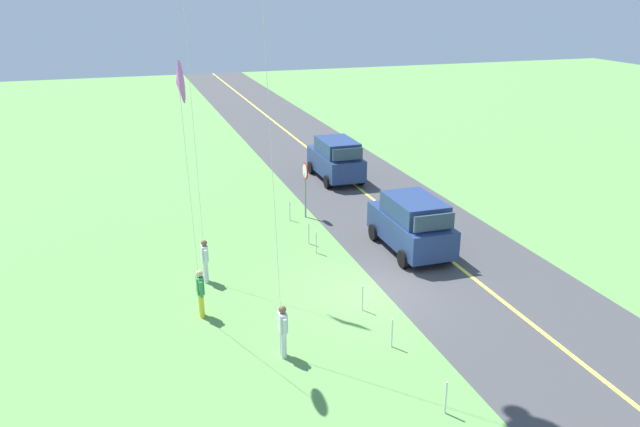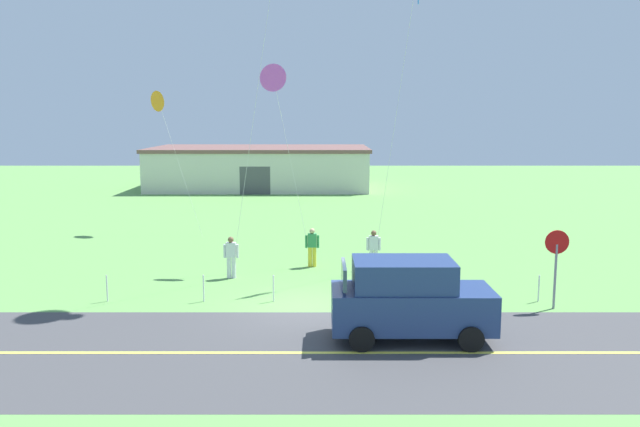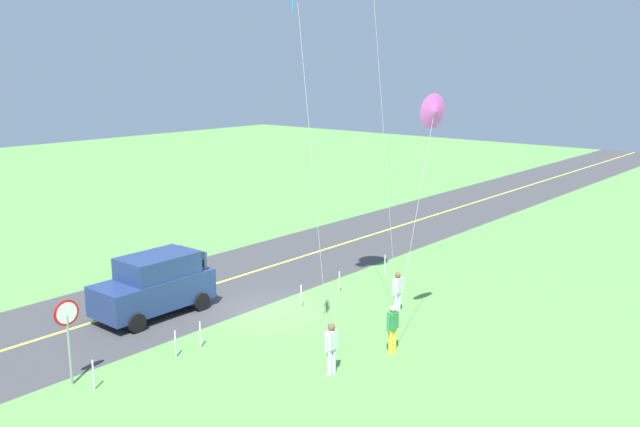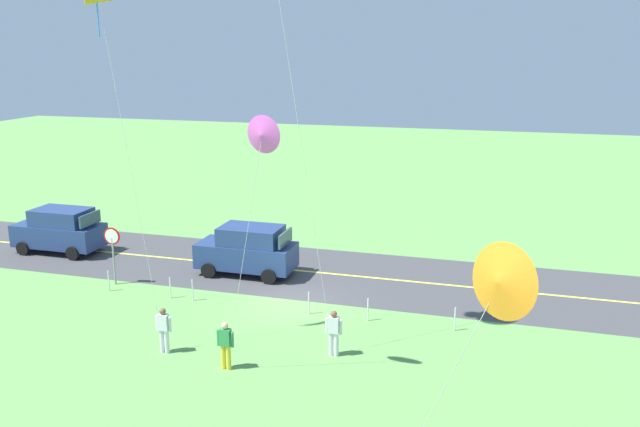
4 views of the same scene
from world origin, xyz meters
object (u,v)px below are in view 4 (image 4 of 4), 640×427
Objects in this scene: person_child_watcher at (334,332)px; kite_blue_mid at (262,136)px; car_suv_foreground at (248,250)px; person_adult_near at (164,329)px; person_adult_companion at (225,344)px; kite_green_far at (500,283)px; car_parked_east_near at (60,230)px; stop_sign at (112,244)px.

kite_blue_mid is (1.53, 2.20, 6.73)m from person_child_watcher.
person_adult_near is (-0.30, 8.14, -0.29)m from car_suv_foreground.
kite_green_far is (-8.23, 8.76, 6.02)m from person_adult_companion.
car_suv_foreground is 11.85m from kite_blue_mid.
kite_blue_mid reaches higher than car_parked_east_near.
stop_sign reaches higher than car_parked_east_near.
kite_green_far is at bearing 137.76° from stop_sign.
person_adult_companion is 6.91m from kite_blue_mid.
person_adult_near is 7.87m from kite_blue_mid.
person_child_watcher is at bearing -97.92° from person_adult_near.
car_parked_east_near is at bearing 53.44° from person_child_watcher.
kite_green_far is (-21.25, 17.86, 5.73)m from car_parked_east_near.
stop_sign reaches higher than car_suv_foreground.
person_child_watcher is 0.20× the size of kite_blue_mid.
kite_green_far reaches higher than person_adult_companion.
person_child_watcher is at bearing 155.79° from car_parked_east_near.
person_adult_near is at bearing 140.83° from car_parked_east_near.
car_parked_east_near is 2.75× the size of person_child_watcher.
person_adult_companion is 3.58m from person_child_watcher.
person_adult_near is at bearing -11.81° from kite_blue_mid.
person_adult_companion is at bearing -12.41° from kite_blue_mid.
kite_blue_mid is at bearing 163.80° from person_adult_companion.
person_adult_companion is 0.21× the size of kite_green_far.
car_suv_foreground is at bearing -19.76° from person_adult_near.
person_adult_companion is at bearing 145.06° from car_parked_east_near.
car_parked_east_near is at bearing -40.05° from kite_green_far.
kite_green_far is at bearing -152.75° from person_adult_near.
kite_blue_mid reaches higher than person_child_watcher.
car_suv_foreground is at bearing -64.45° from kite_blue_mid.
person_adult_near and person_child_watcher have the same top height.
car_suv_foreground is at bearing 28.33° from person_child_watcher.
car_suv_foreground is 1.00× the size of car_parked_east_near.
car_parked_east_near is at bearing -32.33° from stop_sign.
car_suv_foreground is 0.54× the size of kite_blue_mid.
kite_blue_mid is (-14.55, 9.44, 6.44)m from car_parked_east_near.
kite_green_far reaches higher than stop_sign.
kite_green_far is at bearing 128.49° from kite_blue_mid.
person_child_watcher is (-3.05, -1.87, 0.00)m from person_adult_companion.
stop_sign is (5.05, 2.84, 0.65)m from car_suv_foreground.
kite_blue_mid is (-9.34, 6.14, 5.79)m from stop_sign.
car_suv_foreground is 10.27m from car_parked_east_near.
stop_sign is 1.60× the size of person_adult_near.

